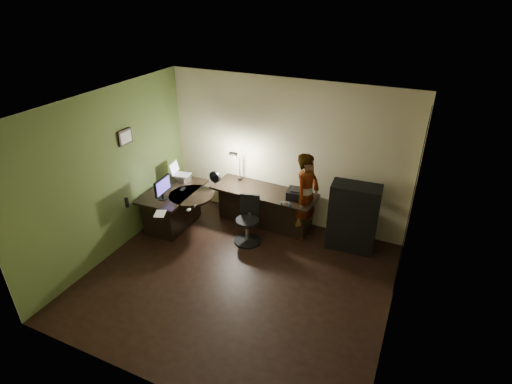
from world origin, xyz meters
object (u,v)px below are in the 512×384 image
at_px(desk_left, 175,208).
at_px(desk_right, 264,208).
at_px(cabinet, 353,217).
at_px(monitor, 162,191).
at_px(office_chair, 247,221).
at_px(person, 306,197).

height_order(desk_left, desk_right, desk_left).
height_order(cabinet, monitor, cabinet).
relative_size(desk_right, monitor, 4.37).
bearing_deg(desk_right, cabinet, 1.39).
distance_m(monitor, office_chair, 1.56).
bearing_deg(desk_right, monitor, -142.20).
height_order(office_chair, person, person).
bearing_deg(person, cabinet, -77.97).
xyz_separation_m(office_chair, person, (0.85, 0.60, 0.37)).
distance_m(office_chair, person, 1.10).
relative_size(desk_left, desk_right, 0.67).
xyz_separation_m(monitor, person, (2.29, 0.99, -0.08)).
relative_size(desk_left, monitor, 2.91).
distance_m(cabinet, person, 0.85).
height_order(desk_right, cabinet, cabinet).
height_order(desk_right, monitor, monitor).
bearing_deg(office_chair, person, 23.55).
distance_m(desk_left, cabinet, 3.22).
distance_m(desk_left, person, 2.44).
bearing_deg(monitor, desk_right, 31.34).
relative_size(cabinet, person, 0.75).
height_order(desk_right, office_chair, office_chair).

